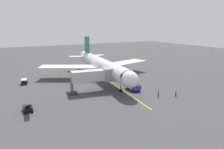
# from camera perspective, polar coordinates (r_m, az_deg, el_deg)

# --- Properties ---
(ground_plane) EXTENTS (220.00, 220.00, 0.00)m
(ground_plane) POSITION_cam_1_polar(r_m,az_deg,el_deg) (65.32, -3.52, -0.77)
(ground_plane) COLOR #424244
(apron_lead_in_line) EXTENTS (5.65, 39.67, 0.01)m
(apron_lead_in_line) POSITION_cam_1_polar(r_m,az_deg,el_deg) (58.42, -0.01, -2.38)
(apron_lead_in_line) COLOR yellow
(apron_lead_in_line) RESTS_ON ground
(airplane) EXTENTS (34.49, 40.31, 11.50)m
(airplane) POSITION_cam_1_polar(r_m,az_deg,el_deg) (62.96, -2.80, 2.45)
(airplane) COLOR white
(airplane) RESTS_ON ground
(jet_bridge) EXTENTS (11.52, 4.28, 5.40)m
(jet_bridge) POSITION_cam_1_polar(r_m,az_deg,el_deg) (50.87, -4.36, -0.36)
(jet_bridge) COLOR #B7B7BC
(jet_bridge) RESTS_ON ground
(ground_crew_marshaller) EXTENTS (0.44, 0.47, 1.71)m
(ground_crew_marshaller) POSITION_cam_1_polar(r_m,az_deg,el_deg) (50.02, 16.37, -4.50)
(ground_crew_marshaller) COLOR #23232D
(ground_crew_marshaller) RESTS_ON ground
(ground_crew_wing_walker) EXTENTS (0.47, 0.40, 1.71)m
(ground_crew_wing_walker) POSITION_cam_1_polar(r_m,az_deg,el_deg) (72.41, 1.73, 1.32)
(ground_crew_wing_walker) COLOR #23232D
(ground_crew_wing_walker) RESTS_ON ground
(ground_crew_loader) EXTENTS (0.30, 0.43, 1.71)m
(ground_crew_loader) POSITION_cam_1_polar(r_m,az_deg,el_deg) (48.76, 12.04, -4.71)
(ground_crew_loader) COLOR #23232D
(ground_crew_loader) RESTS_ON ground
(baggage_cart_near_nose) EXTENTS (2.02, 2.84, 1.27)m
(baggage_cart_near_nose) POSITION_cam_1_polar(r_m,az_deg,el_deg) (62.45, -22.00, -1.72)
(baggage_cart_near_nose) COLOR black
(baggage_cart_near_nose) RESTS_ON ground
(belt_loader_portside) EXTENTS (1.57, 4.59, 2.32)m
(belt_loader_portside) POSITION_cam_1_polar(r_m,az_deg,el_deg) (42.60, -21.21, -8.17)
(belt_loader_portside) COLOR black
(belt_loader_portside) RESTS_ON ground
(box_truck_starboard_side) EXTENTS (2.47, 4.79, 2.62)m
(box_truck_starboard_side) POSITION_cam_1_polar(r_m,az_deg,el_deg) (52.84, 5.50, -2.54)
(box_truck_starboard_side) COLOR #2D3899
(box_truck_starboard_side) RESTS_ON ground
(safety_cone_nose_left) EXTENTS (0.32, 0.32, 0.55)m
(safety_cone_nose_left) POSITION_cam_1_polar(r_m,az_deg,el_deg) (48.27, -0.81, -5.36)
(safety_cone_nose_left) COLOR #F2590F
(safety_cone_nose_left) RESTS_ON ground
(safety_cone_nose_right) EXTENTS (0.32, 0.32, 0.55)m
(safety_cone_nose_right) POSITION_cam_1_polar(r_m,az_deg,el_deg) (51.63, -10.23, -4.34)
(safety_cone_nose_right) COLOR #F2590F
(safety_cone_nose_right) RESTS_ON ground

